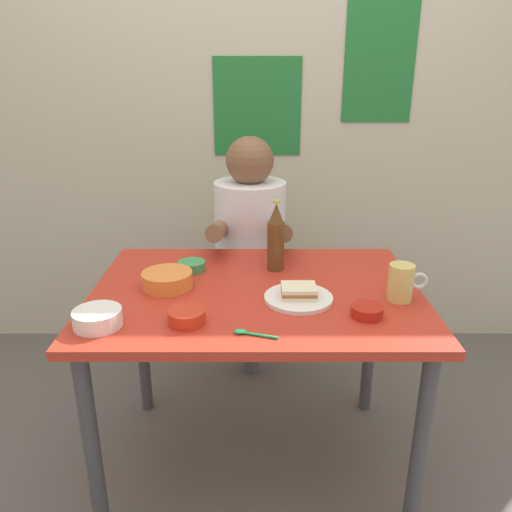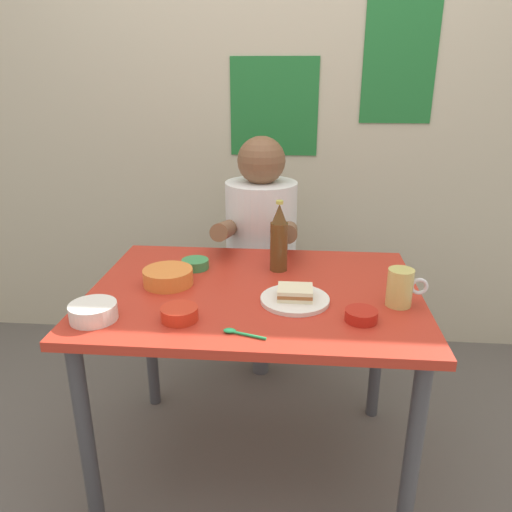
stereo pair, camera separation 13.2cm
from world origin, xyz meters
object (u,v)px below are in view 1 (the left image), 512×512
(person_seated, at_px, (250,227))
(stool, at_px, (251,309))
(plate_orange, at_px, (298,298))
(sauce_bowl_chili, at_px, (187,316))
(beer_bottle, at_px, (276,239))
(sandwich, at_px, (299,291))
(dining_table, at_px, (256,314))
(beer_mug, at_px, (401,283))

(person_seated, bearing_deg, stool, 90.00)
(stool, xyz_separation_m, plate_orange, (0.16, -0.72, 0.40))
(stool, height_order, sauce_bowl_chili, sauce_bowl_chili)
(plate_orange, distance_m, beer_bottle, 0.30)
(plate_orange, relative_size, sandwich, 2.00)
(stool, bearing_deg, beer_bottle, -77.61)
(dining_table, bearing_deg, beer_bottle, 68.13)
(dining_table, relative_size, person_seated, 1.53)
(stool, distance_m, person_seated, 0.42)
(sandwich, distance_m, beer_mug, 0.33)
(person_seated, height_order, plate_orange, person_seated)
(stool, relative_size, person_seated, 0.63)
(plate_orange, height_order, beer_bottle, beer_bottle)
(dining_table, distance_m, sandwich, 0.20)
(beer_mug, xyz_separation_m, sauce_bowl_chili, (-0.66, -0.16, -0.04))
(dining_table, distance_m, sauce_bowl_chili, 0.33)
(plate_orange, distance_m, sandwich, 0.02)
(stool, bearing_deg, plate_orange, -77.20)
(person_seated, xyz_separation_m, beer_bottle, (0.10, -0.44, 0.09))
(plate_orange, xyz_separation_m, beer_bottle, (-0.06, 0.27, 0.11))
(dining_table, distance_m, beer_mug, 0.49)
(sandwich, relative_size, sauce_bowl_chili, 1.00)
(dining_table, xyz_separation_m, beer_mug, (0.46, -0.08, 0.15))
(dining_table, distance_m, beer_bottle, 0.29)
(beer_mug, distance_m, sauce_bowl_chili, 0.68)
(person_seated, relative_size, beer_mug, 5.71)
(stool, xyz_separation_m, sandwich, (0.16, -0.72, 0.42))
(person_seated, bearing_deg, sandwich, -77.01)
(person_seated, relative_size, sandwich, 6.54)
(stool, relative_size, beer_mug, 3.57)
(stool, relative_size, beer_bottle, 1.72)
(sandwich, bearing_deg, beer_bottle, 103.48)
(dining_table, distance_m, person_seated, 0.63)
(dining_table, xyz_separation_m, sandwich, (0.14, -0.09, 0.13))
(sandwich, bearing_deg, person_seated, 102.99)
(person_seated, height_order, sandwich, person_seated)
(dining_table, height_order, stool, dining_table)
(stool, height_order, beer_bottle, beer_bottle)
(dining_table, relative_size, beer_bottle, 4.20)
(plate_orange, relative_size, sauce_bowl_chili, 2.00)
(sandwich, xyz_separation_m, sauce_bowl_chili, (-0.34, -0.15, -0.01))
(sandwich, height_order, sauce_bowl_chili, sandwich)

